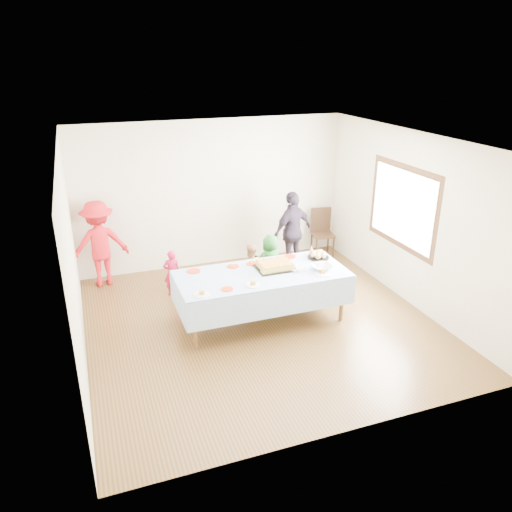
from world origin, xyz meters
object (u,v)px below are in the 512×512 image
(party_table, at_px, (262,276))
(dining_chair, at_px, (322,229))
(birthday_cake, at_px, (275,266))
(adult_left, at_px, (100,244))

(party_table, height_order, dining_chair, dining_chair)
(birthday_cake, height_order, adult_left, adult_left)
(party_table, relative_size, adult_left, 1.66)
(party_table, xyz_separation_m, birthday_cake, (0.24, 0.09, 0.10))
(party_table, relative_size, birthday_cake, 4.42)
(dining_chair, distance_m, adult_left, 4.22)
(party_table, bearing_deg, birthday_cake, 19.73)
(adult_left, bearing_deg, party_table, 128.49)
(party_table, bearing_deg, dining_chair, 45.68)
(birthday_cake, height_order, dining_chair, dining_chair)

